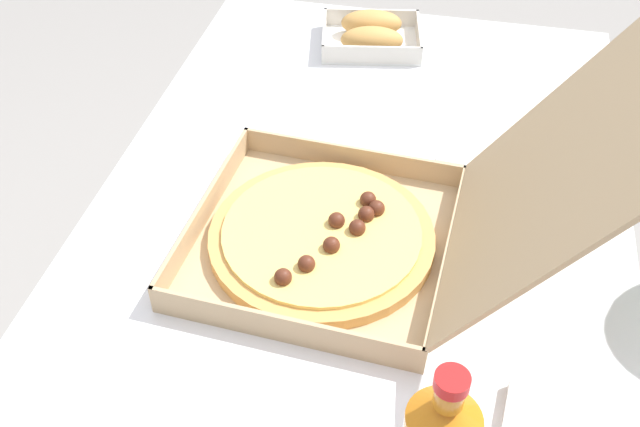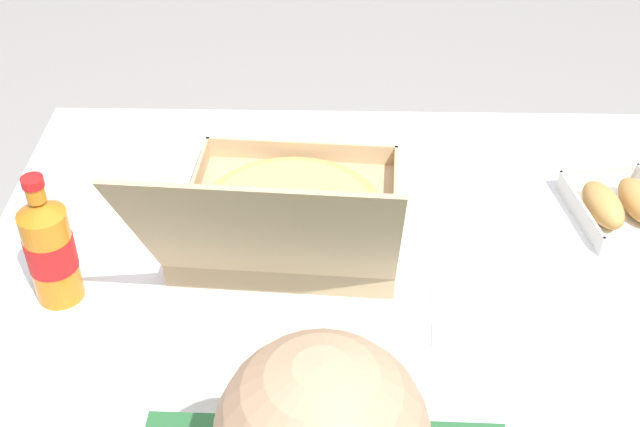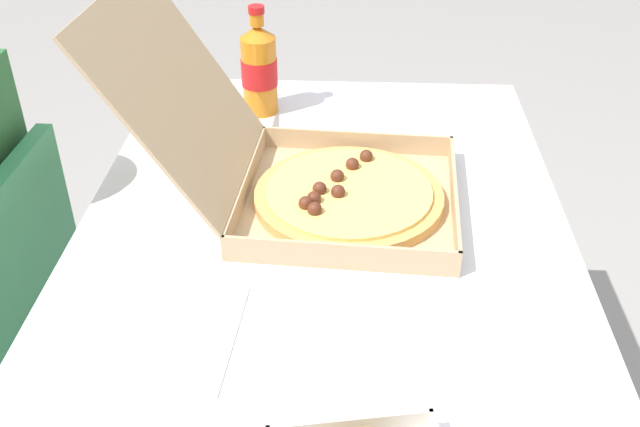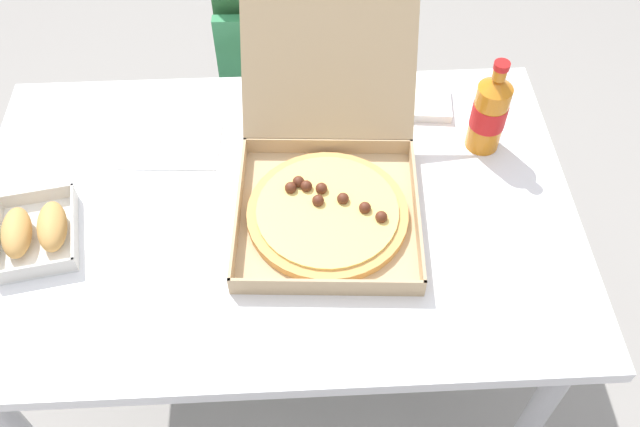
{
  "view_description": "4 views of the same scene",
  "coord_description": "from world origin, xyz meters",
  "px_view_note": "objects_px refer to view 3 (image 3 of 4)",
  "views": [
    {
      "loc": [
        0.84,
        0.12,
        1.5
      ],
      "look_at": [
        0.06,
        -0.05,
        0.77
      ],
      "focal_mm": 41.84,
      "sensor_mm": 36.0,
      "label": 1
    },
    {
      "loc": [
        0.03,
        1.09,
        1.66
      ],
      "look_at": [
        0.05,
        0.01,
        0.81
      ],
      "focal_mm": 47.46,
      "sensor_mm": 36.0,
      "label": 2
    },
    {
      "loc": [
        -0.93,
        -0.04,
        1.44
      ],
      "look_at": [
        0.04,
        0.01,
        0.77
      ],
      "focal_mm": 41.14,
      "sensor_mm": 36.0,
      "label": 3
    },
    {
      "loc": [
        0.05,
        -0.87,
        1.82
      ],
      "look_at": [
        0.09,
        -0.05,
        0.78
      ],
      "focal_mm": 38.24,
      "sensor_mm": 36.0,
      "label": 4
    }
  ],
  "objects_px": {
    "napkin_pile": "(191,128)",
    "cola_bottle": "(259,69)",
    "pizza_box_open": "(319,179)",
    "paper_menu": "(180,333)"
  },
  "relations": [
    {
      "from": "napkin_pile",
      "to": "cola_bottle",
      "type": "bearing_deg",
      "value": -51.08
    },
    {
      "from": "cola_bottle",
      "to": "pizza_box_open",
      "type": "bearing_deg",
      "value": -157.93
    },
    {
      "from": "paper_menu",
      "to": "napkin_pile",
      "type": "height_order",
      "value": "napkin_pile"
    },
    {
      "from": "pizza_box_open",
      "to": "paper_menu",
      "type": "relative_size",
      "value": 2.74
    },
    {
      "from": "napkin_pile",
      "to": "pizza_box_open",
      "type": "bearing_deg",
      "value": -132.09
    },
    {
      "from": "pizza_box_open",
      "to": "paper_menu",
      "type": "distance_m",
      "value": 0.38
    },
    {
      "from": "paper_menu",
      "to": "napkin_pile",
      "type": "distance_m",
      "value": 0.58
    },
    {
      "from": "pizza_box_open",
      "to": "napkin_pile",
      "type": "xyz_separation_m",
      "value": [
        0.24,
        0.27,
        -0.04
      ]
    },
    {
      "from": "pizza_box_open",
      "to": "napkin_pile",
      "type": "distance_m",
      "value": 0.36
    },
    {
      "from": "pizza_box_open",
      "to": "napkin_pile",
      "type": "height_order",
      "value": "pizza_box_open"
    }
  ]
}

